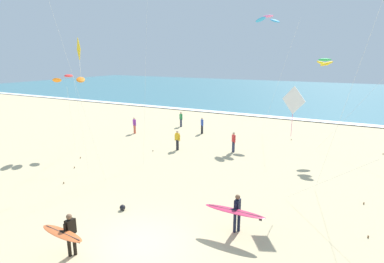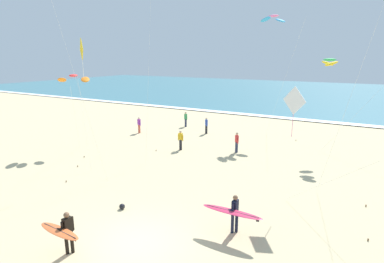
% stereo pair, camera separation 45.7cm
% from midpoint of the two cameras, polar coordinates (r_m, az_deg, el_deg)
% --- Properties ---
extents(ground_plane, '(160.00, 160.00, 0.00)m').
position_cam_midpoint_polar(ground_plane, '(13.36, -10.59, -19.66)').
color(ground_plane, '#CCB789').
extents(ocean_water, '(160.00, 60.00, 0.08)m').
position_cam_midpoint_polar(ocean_water, '(68.09, 21.85, 6.54)').
color(ocean_water, teal).
rests_on(ocean_water, ground).
extents(shoreline_foam, '(160.00, 1.49, 0.01)m').
position_cam_midpoint_polar(shoreline_foam, '(38.97, 16.83, 2.38)').
color(shoreline_foam, white).
rests_on(shoreline_foam, ocean_water).
extents(surfer_lead, '(2.60, 0.88, 1.71)m').
position_cam_midpoint_polar(surfer_lead, '(13.35, 7.07, -14.33)').
color(surfer_lead, black).
rests_on(surfer_lead, ground).
extents(surfer_trailing, '(1.94, 0.89, 1.71)m').
position_cam_midpoint_polar(surfer_trailing, '(12.79, -23.04, -16.77)').
color(surfer_trailing, black).
rests_on(surfer_trailing, ground).
extents(kite_diamond_golden_near, '(3.45, 2.37, 8.35)m').
position_cam_midpoint_polar(kite_diamond_golden_near, '(19.87, -20.78, 13.27)').
color(kite_diamond_golden_near, yellow).
rests_on(kite_diamond_golden_near, ground).
extents(kite_diamond_ivory_mid, '(4.38, 2.42, 5.92)m').
position_cam_midpoint_polar(kite_diamond_ivory_mid, '(15.76, 17.65, 4.95)').
color(kite_diamond_ivory_mid, white).
rests_on(kite_diamond_ivory_mid, ground).
extents(kite_arc_rose_far, '(4.33, 3.22, 10.98)m').
position_cam_midpoint_polar(kite_arc_rose_far, '(30.83, 13.40, 19.51)').
color(kite_arc_rose_far, '#2D99DB').
rests_on(kite_arc_rose_far, ground).
extents(kite_arc_scarlet_low, '(4.80, 4.54, 5.96)m').
position_cam_midpoint_polar(kite_arc_scarlet_low, '(26.12, -22.23, 9.00)').
color(kite_arc_scarlet_low, orange).
rests_on(kite_arc_scarlet_low, ground).
extents(kite_arc_emerald_extra, '(5.42, 2.49, 7.17)m').
position_cam_midpoint_polar(kite_arc_emerald_extra, '(25.44, 22.79, 11.66)').
color(kite_arc_emerald_extra, yellow).
rests_on(kite_arc_emerald_extra, ground).
extents(bystander_blue_top, '(0.36, 0.39, 1.59)m').
position_cam_midpoint_polar(bystander_blue_top, '(29.93, 1.43, 1.13)').
color(bystander_blue_top, black).
rests_on(bystander_blue_top, ground).
extents(bystander_red_top, '(0.38, 0.37, 1.59)m').
position_cam_midpoint_polar(bystander_red_top, '(24.30, 7.12, -1.93)').
color(bystander_red_top, '#2D334C').
rests_on(bystander_red_top, ground).
extents(bystander_purple_top, '(0.47, 0.28, 1.59)m').
position_cam_midpoint_polar(bystander_purple_top, '(30.55, -10.97, 1.14)').
color(bystander_purple_top, '#D8593F').
rests_on(bystander_purple_top, ground).
extents(bystander_yellow_top, '(0.50, 0.22, 1.59)m').
position_cam_midpoint_polar(bystander_yellow_top, '(24.68, -3.24, -1.60)').
color(bystander_yellow_top, black).
rests_on(bystander_yellow_top, ground).
extents(bystander_green_top, '(0.46, 0.30, 1.59)m').
position_cam_midpoint_polar(bystander_green_top, '(32.94, -2.45, 2.28)').
color(bystander_green_top, '#2D334C').
rests_on(bystander_green_top, ground).
extents(beach_ball, '(0.28, 0.28, 0.28)m').
position_cam_midpoint_polar(beach_ball, '(15.91, -13.51, -13.46)').
color(beach_ball, black).
rests_on(beach_ball, ground).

